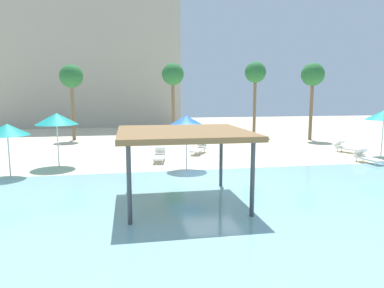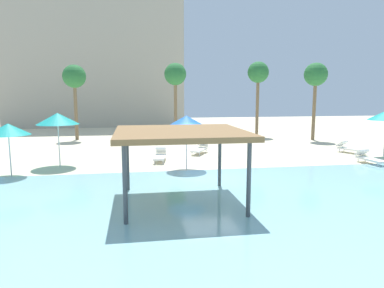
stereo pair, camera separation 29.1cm
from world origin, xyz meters
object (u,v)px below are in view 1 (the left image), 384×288
beach_umbrella_teal_4 (384,115)px  lounge_chair_0 (159,156)px  beach_umbrella_teal_3 (7,130)px  palm_tree_3 (313,76)px  lounge_chair_3 (347,148)px  shade_pavilion (183,135)px  palm_tree_2 (255,74)px  palm_tree_1 (173,76)px  beach_umbrella_blue_0 (186,121)px  beach_umbrella_teal_2 (57,119)px  lounge_chair_2 (367,157)px  lounge_chair_1 (199,148)px  palm_tree_0 (71,78)px

beach_umbrella_teal_4 → lounge_chair_0: bearing=175.9°
beach_umbrella_teal_3 → palm_tree_3: 23.01m
lounge_chair_0 → lounge_chair_3: size_ratio=1.00×
shade_pavilion → lounge_chair_3: shade_pavilion is taller
palm_tree_2 → palm_tree_3: bearing=-43.4°
palm_tree_1 → beach_umbrella_teal_4: bearing=-45.2°
lounge_chair_0 → palm_tree_2: palm_tree_2 is taller
beach_umbrella_teal_3 → palm_tree_3: size_ratio=0.39×
beach_umbrella_blue_0 → lounge_chair_3: beach_umbrella_blue_0 is taller
palm_tree_1 → lounge_chair_0: bearing=-101.5°
beach_umbrella_teal_2 → lounge_chair_3: beach_umbrella_teal_2 is taller
beach_umbrella_teal_3 → lounge_chair_2: size_ratio=1.28×
beach_umbrella_teal_2 → beach_umbrella_teal_3: beach_umbrella_teal_2 is taller
lounge_chair_1 → palm_tree_3: 12.77m
beach_umbrella_teal_2 → palm_tree_0: (-0.82, 11.13, 2.57)m
lounge_chair_3 → shade_pavilion: bearing=-78.7°
lounge_chair_1 → beach_umbrella_teal_3: bearing=-35.9°
shade_pavilion → lounge_chair_2: size_ratio=2.30×
beach_umbrella_teal_4 → palm_tree_3: bearing=91.7°
palm_tree_0 → beach_umbrella_teal_3: bearing=-94.3°
beach_umbrella_teal_3 → lounge_chair_2: bearing=-0.2°
beach_umbrella_blue_0 → beach_umbrella_teal_3: beach_umbrella_blue_0 is taller
shade_pavilion → lounge_chair_2: (11.23, 5.24, -2.12)m
shade_pavilion → palm_tree_3: (13.20, 15.17, 2.82)m
lounge_chair_1 → palm_tree_0: size_ratio=0.31×
palm_tree_1 → palm_tree_0: bearing=179.8°
palm_tree_0 → palm_tree_1: palm_tree_1 is taller
beach_umbrella_teal_3 → palm_tree_2: bearing=38.3°
beach_umbrella_teal_2 → beach_umbrella_teal_4: 19.01m
palm_tree_1 → palm_tree_2: size_ratio=0.96×
lounge_chair_3 → palm_tree_3: size_ratio=0.31×
lounge_chair_2 → lounge_chair_3: bearing=157.1°
lounge_chair_2 → palm_tree_0: bearing=-132.3°
palm_tree_0 → lounge_chair_3: bearing=-27.6°
beach_umbrella_teal_2 → lounge_chair_1: size_ratio=1.46×
beach_umbrella_teal_2 → palm_tree_2: (15.08, 11.32, 3.03)m
beach_umbrella_teal_2 → lounge_chair_1: beach_umbrella_teal_2 is taller
lounge_chair_2 → palm_tree_3: size_ratio=0.31×
shade_pavilion → lounge_chair_0: 8.17m
beach_umbrella_teal_4 → palm_tree_1: (-11.45, 11.52, 2.78)m
lounge_chair_3 → palm_tree_3: 8.20m
lounge_chair_2 → beach_umbrella_teal_4: bearing=121.8°
beach_umbrella_blue_0 → beach_umbrella_teal_3: size_ratio=1.11×
beach_umbrella_teal_2 → palm_tree_3: size_ratio=0.45×
lounge_chair_0 → lounge_chair_1: 3.50m
beach_umbrella_blue_0 → lounge_chair_1: (1.58, 4.62, -2.16)m
palm_tree_1 → beach_umbrella_teal_2: bearing=-124.2°
beach_umbrella_teal_4 → lounge_chair_3: 3.06m
beach_umbrella_teal_4 → lounge_chair_3: beach_umbrella_teal_4 is taller
lounge_chair_2 → palm_tree_2: 14.51m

